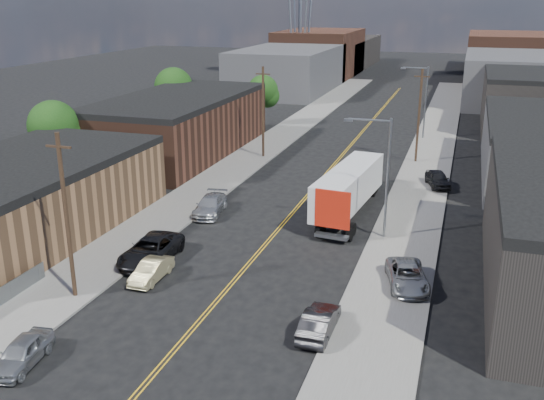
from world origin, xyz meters
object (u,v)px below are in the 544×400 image
Objects in this scene: semi_truck at (352,184)px; car_right_lot_a at (407,276)px; car_left_b at (151,271)px; car_left_a at (22,353)px; car_left_c at (151,250)px; car_left_d at (210,205)px; car_right_oncoming at (319,322)px; car_right_lot_c at (438,179)px.

car_right_lot_a is at bearing -60.05° from semi_truck.
semi_truck is at bearing 60.47° from car_left_b.
car_left_a reaches higher than car_left_b.
car_left_c reaches higher than car_left_b.
car_right_oncoming is at bearing -58.05° from car_left_d.
car_left_d is (-1.40, 12.51, 0.09)m from car_left_b.
car_right_lot_a is (15.46, 3.78, 0.19)m from car_left_b.
semi_truck is 3.09× the size of car_left_d.
car_left_c is at bearing -121.41° from semi_truck.
semi_truck reaches higher than car_left_b.
car_right_oncoming reaches higher than car_left_a.
car_left_b is 0.80× the size of car_right_lot_a.
car_left_c is at bearing 170.16° from car_right_lot_a.
car_left_a is 0.68× the size of car_left_c.
car_right_lot_a is at bearing -119.11° from car_right_oncoming.
car_right_oncoming is (2.10, -20.04, -1.58)m from semi_truck.
car_left_a is at bearing -154.33° from car_right_lot_a.
car_right_lot_a is at bearing -108.81° from car_right_lot_c.
semi_truck is 10.96m from car_right_lot_c.
car_left_b is at bearing 75.00° from car_left_a.
car_left_d is 1.17× the size of car_right_oncoming.
car_left_a is 0.93× the size of car_right_oncoming.
semi_truck is 14.54m from car_right_lot_a.
car_right_lot_c reaches higher than car_left_d.
car_left_d is at bearing -160.30° from car_right_lot_c.
semi_truck is at bearing 100.19° from car_right_lot_a.
semi_truck is 2.63× the size of car_left_c.
car_left_c is at bearing -144.32° from car_right_lot_c.
semi_truck is 3.19× the size of car_right_lot_a.
car_left_d is 18.99m from car_right_lot_a.
car_left_d reaches higher than car_left_a.
car_right_oncoming is 0.88× the size of car_right_lot_a.
semi_truck is at bearing 51.18° from car_left_c.
car_right_oncoming is (13.00, 7.19, 0.03)m from car_left_a.
car_left_d is (0.00, 22.78, 0.05)m from car_left_a.
car_right_oncoming is 29.09m from car_right_lot_c.
car_left_b is at bearing -14.58° from car_right_oncoming.
car_left_a is 14.86m from car_right_oncoming.
car_right_lot_c is at bearing 57.79° from car_left_b.
car_left_d is at bearing -152.18° from semi_truck.
car_left_c is (-1.40, 2.51, 0.18)m from car_left_b.
car_right_lot_c is at bearing 51.29° from car_left_c.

